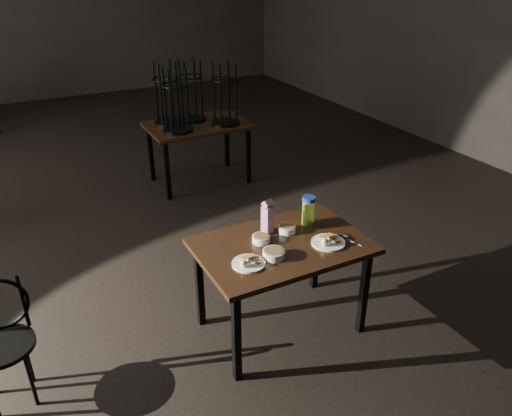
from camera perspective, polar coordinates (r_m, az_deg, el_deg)
main_table at (r=3.58m, az=2.98°, el=-5.13°), size 1.20×0.80×0.75m
plate_left at (r=3.30m, az=-0.85°, el=-6.19°), size 0.22×0.22×0.07m
plate_right at (r=3.56m, az=8.26°, el=-3.76°), size 0.24×0.24×0.08m
bowl_near at (r=3.54m, az=0.56°, el=-3.51°), size 0.13×0.13×0.05m
bowl_far at (r=3.67m, az=3.54°, el=-2.38°), size 0.13×0.13×0.05m
bowl_big at (r=3.37m, az=2.03°, el=-5.23°), size 0.15×0.15×0.05m
juice_carton at (r=3.61m, az=1.30°, el=-1.09°), size 0.08×0.08×0.27m
water_bottle at (r=3.75m, az=6.00°, el=-0.24°), size 0.14×0.14×0.23m
spoon at (r=3.67m, az=10.37°, el=-3.21°), size 0.06×0.20×0.01m
bentwood_chair at (r=3.54m, az=-27.13°, el=-12.62°), size 0.41×0.40×0.83m
bg_table_right at (r=6.10m, az=-7.00°, el=9.94°), size 1.20×0.80×1.48m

